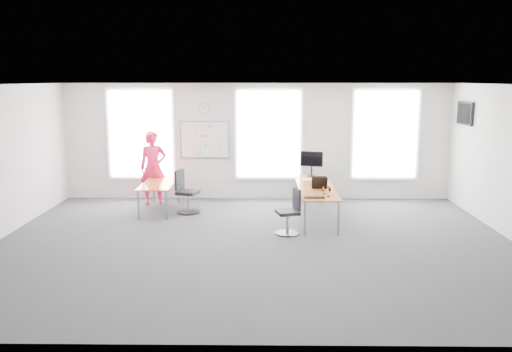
{
  "coord_description": "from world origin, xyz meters",
  "views": [
    {
      "loc": [
        0.15,
        -9.95,
        3.11
      ],
      "look_at": [
        0.01,
        1.2,
        1.1
      ],
      "focal_mm": 38.0,
      "sensor_mm": 36.0,
      "label": 1
    }
  ],
  "objects_px": {
    "monitor": "(312,161)",
    "desk_right": "(315,188)",
    "chair_left": "(186,194)",
    "keyboard": "(314,197)",
    "desk_left": "(159,185)",
    "headphones": "(326,189)",
    "person": "(153,168)",
    "chair_right": "(290,214)"
  },
  "relations": [
    {
      "from": "person",
      "to": "headphones",
      "type": "bearing_deg",
      "value": -41.81
    },
    {
      "from": "chair_left",
      "to": "monitor",
      "type": "height_order",
      "value": "monitor"
    },
    {
      "from": "desk_right",
      "to": "person",
      "type": "xyz_separation_m",
      "value": [
        -3.93,
        1.34,
        0.24
      ]
    },
    {
      "from": "desk_left",
      "to": "monitor",
      "type": "distance_m",
      "value": 3.76
    },
    {
      "from": "chair_left",
      "to": "keyboard",
      "type": "distance_m",
      "value": 3.3
    },
    {
      "from": "desk_right",
      "to": "chair_right",
      "type": "xyz_separation_m",
      "value": [
        -0.63,
        -1.33,
        -0.27
      ]
    },
    {
      "from": "headphones",
      "to": "monitor",
      "type": "xyz_separation_m",
      "value": [
        -0.16,
        1.82,
        0.32
      ]
    },
    {
      "from": "keyboard",
      "to": "headphones",
      "type": "xyz_separation_m",
      "value": [
        0.32,
        0.68,
        0.04
      ]
    },
    {
      "from": "desk_right",
      "to": "desk_left",
      "type": "relative_size",
      "value": 1.6
    },
    {
      "from": "chair_right",
      "to": "headphones",
      "type": "distance_m",
      "value": 1.18
    },
    {
      "from": "desk_left",
      "to": "chair_left",
      "type": "relative_size",
      "value": 1.84
    },
    {
      "from": "desk_left",
      "to": "person",
      "type": "bearing_deg",
      "value": 111.33
    },
    {
      "from": "desk_left",
      "to": "chair_right",
      "type": "xyz_separation_m",
      "value": [
        3.03,
        -1.98,
        -0.21
      ]
    },
    {
      "from": "chair_left",
      "to": "person",
      "type": "xyz_separation_m",
      "value": [
        -0.93,
        0.94,
        0.47
      ]
    },
    {
      "from": "monitor",
      "to": "headphones",
      "type": "bearing_deg",
      "value": -67.02
    },
    {
      "from": "desk_left",
      "to": "chair_left",
      "type": "xyz_separation_m",
      "value": [
        0.67,
        -0.25,
        -0.18
      ]
    },
    {
      "from": "desk_right",
      "to": "chair_right",
      "type": "distance_m",
      "value": 1.5
    },
    {
      "from": "person",
      "to": "keyboard",
      "type": "relative_size",
      "value": 4.36
    },
    {
      "from": "chair_right",
      "to": "headphones",
      "type": "xyz_separation_m",
      "value": [
        0.81,
        0.78,
        0.36
      ]
    },
    {
      "from": "desk_right",
      "to": "headphones",
      "type": "height_order",
      "value": "headphones"
    },
    {
      "from": "desk_right",
      "to": "desk_left",
      "type": "bearing_deg",
      "value": 169.87
    },
    {
      "from": "monitor",
      "to": "desk_right",
      "type": "bearing_deg",
      "value": -72.88
    },
    {
      "from": "chair_right",
      "to": "chair_left",
      "type": "xyz_separation_m",
      "value": [
        -2.36,
        1.73,
        0.03
      ]
    },
    {
      "from": "keyboard",
      "to": "headphones",
      "type": "bearing_deg",
      "value": 68.89
    },
    {
      "from": "person",
      "to": "monitor",
      "type": "height_order",
      "value": "person"
    },
    {
      "from": "chair_right",
      "to": "person",
      "type": "height_order",
      "value": "person"
    },
    {
      "from": "desk_left",
      "to": "headphones",
      "type": "distance_m",
      "value": 4.02
    },
    {
      "from": "desk_left",
      "to": "headphones",
      "type": "xyz_separation_m",
      "value": [
        3.83,
        -1.2,
        0.15
      ]
    },
    {
      "from": "person",
      "to": "headphones",
      "type": "xyz_separation_m",
      "value": [
        4.1,
        -1.89,
        -0.14
      ]
    },
    {
      "from": "person",
      "to": "headphones",
      "type": "height_order",
      "value": "person"
    },
    {
      "from": "chair_left",
      "to": "headphones",
      "type": "relative_size",
      "value": 5.51
    },
    {
      "from": "chair_right",
      "to": "monitor",
      "type": "height_order",
      "value": "monitor"
    },
    {
      "from": "desk_left",
      "to": "chair_right",
      "type": "relative_size",
      "value": 1.99
    },
    {
      "from": "keyboard",
      "to": "monitor",
      "type": "distance_m",
      "value": 2.52
    },
    {
      "from": "chair_right",
      "to": "headphones",
      "type": "relative_size",
      "value": 5.09
    },
    {
      "from": "headphones",
      "to": "monitor",
      "type": "relative_size",
      "value": 0.3
    },
    {
      "from": "person",
      "to": "keyboard",
      "type": "distance_m",
      "value": 4.58
    },
    {
      "from": "person",
      "to": "chair_right",
      "type": "bearing_deg",
      "value": -56.13
    },
    {
      "from": "chair_left",
      "to": "keyboard",
      "type": "bearing_deg",
      "value": -102.78
    },
    {
      "from": "chair_left",
      "to": "keyboard",
      "type": "height_order",
      "value": "chair_left"
    },
    {
      "from": "chair_right",
      "to": "person",
      "type": "distance_m",
      "value": 4.27
    },
    {
      "from": "chair_right",
      "to": "monitor",
      "type": "distance_m",
      "value": 2.77
    }
  ]
}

